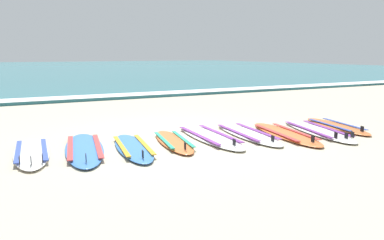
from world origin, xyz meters
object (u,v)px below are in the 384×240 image
Objects in this scene: surfboard_4 at (209,136)px; surfboard_6 at (285,134)px; surfboard_7 at (317,130)px; surfboard_0 at (32,152)px; surfboard_1 at (84,148)px; surfboard_8 at (336,126)px; surfboard_5 at (247,133)px; surfboard_3 at (173,141)px; surfboard_2 at (133,147)px.

surfboard_4 is 1.50m from surfboard_6.
surfboard_0 is at bearing 171.67° from surfboard_7.
surfboard_1 and surfboard_6 have the same top height.
surfboard_6 and surfboard_8 have the same top height.
surfboard_1 and surfboard_4 have the same top height.
surfboard_7 is (4.50, -0.65, 0.00)m from surfboard_1.
surfboard_1 is at bearing 171.81° from surfboard_7.
surfboard_4 is 1.03× the size of surfboard_5.
surfboard_4 is (0.77, 0.08, -0.00)m from surfboard_3.
surfboard_0 and surfboard_4 have the same top height.
surfboard_2 is (0.74, -0.28, 0.00)m from surfboard_1.
surfboard_3 is at bearing -7.63° from surfboard_1.
surfboard_7 is (1.43, -0.41, 0.00)m from surfboard_5.
surfboard_5 is (2.33, 0.05, -0.00)m from surfboard_2.
surfboard_4 is 2.27m from surfboard_7.
surfboard_5 is at bearing -8.33° from surfboard_4.
surfboard_1 is at bearing 172.37° from surfboard_3.
surfboard_1 and surfboard_7 have the same top height.
surfboard_6 is at bearing -10.18° from surfboard_3.
surfboard_7 is at bearing -8.19° from surfboard_1.
surfboard_5 and surfboard_6 have the same top height.
surfboard_6 is at bearing -175.59° from surfboard_8.
surfboard_8 is (1.51, 0.12, 0.00)m from surfboard_6.
surfboard_6 is 1.52m from surfboard_8.
surfboard_2 is 2.34m from surfboard_5.
surfboard_0 is at bearing 171.84° from surfboard_3.
surfboard_8 is (4.49, -0.20, 0.00)m from surfboard_2.
surfboard_4 is 0.79m from surfboard_5.
surfboard_0 is 1.09× the size of surfboard_3.
surfboard_7 is at bearing -5.50° from surfboard_2.
surfboard_3 is (0.78, 0.08, 0.00)m from surfboard_2.
surfboard_0 and surfboard_3 have the same top height.
surfboard_5 is (1.56, -0.03, -0.00)m from surfboard_3.
surfboard_7 is at bearing -8.47° from surfboard_3.
surfboard_1 is 0.79m from surfboard_2.
surfboard_2 is 3.78m from surfboard_7.
surfboard_3 is at bearing 178.77° from surfboard_5.
surfboard_0 and surfboard_5 have the same top height.
surfboard_8 is at bearing 12.88° from surfboard_7.
surfboard_7 is at bearing -16.06° from surfboard_5.
surfboard_0 is at bearing 164.89° from surfboard_2.
surfboard_3 is 0.93× the size of surfboard_8.
surfboard_3 is at bearing 169.82° from surfboard_6.
surfboard_2 is at bearing -21.16° from surfboard_1.
surfboard_1 is 1.02× the size of surfboard_5.
surfboard_4 is (2.29, -0.12, -0.00)m from surfboard_1.
surfboard_1 is 1.53m from surfboard_3.
surfboard_8 is (6.01, -0.61, -0.00)m from surfboard_0.
surfboard_3 and surfboard_6 have the same top height.
surfboard_5 is 0.96× the size of surfboard_7.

